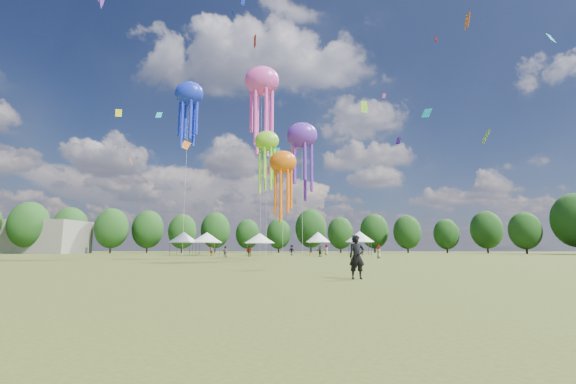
{
  "coord_description": "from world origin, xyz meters",
  "views": [
    {
      "loc": [
        5.63,
        -16.47,
        1.2
      ],
      "look_at": [
        3.51,
        15.0,
        6.0
      ],
      "focal_mm": 23.24,
      "sensor_mm": 36.0,
      "label": 1
    }
  ],
  "objects": [
    {
      "name": "treeline",
      "position": [
        -3.87,
        62.51,
        6.54
      ],
      "size": [
        201.57,
        95.24,
        13.43
      ],
      "color": "#38281C",
      "rests_on": "ground"
    },
    {
      "name": "spectator_near",
      "position": [
        -6.51,
        34.78,
        0.76
      ],
      "size": [
        0.88,
        0.78,
        1.52
      ],
      "primitive_type": "imported",
      "rotation": [
        0.0,
        0.0,
        2.83
      ],
      "color": "gray",
      "rests_on": "ground"
    },
    {
      "name": "hangar",
      "position": [
        -72.0,
        72.0,
        4.0
      ],
      "size": [
        40.0,
        12.0,
        8.0
      ],
      "primitive_type": "cube",
      "color": "gray",
      "rests_on": "ground"
    },
    {
      "name": "small_kites",
      "position": [
        -0.57,
        43.06,
        29.71
      ],
      "size": [
        77.29,
        63.3,
        45.06
      ],
      "color": "#83D923",
      "rests_on": "ground"
    },
    {
      "name": "spectators_far",
      "position": [
        5.12,
        46.04,
        0.86
      ],
      "size": [
        27.4,
        25.3,
        1.91
      ],
      "color": "gray",
      "rests_on": "ground"
    },
    {
      "name": "ground",
      "position": [
        0.0,
        0.0,
        0.0
      ],
      "size": [
        300.0,
        300.0,
        0.0
      ],
      "primitive_type": "plane",
      "color": "#384416",
      "rests_on": "ground"
    },
    {
      "name": "show_kites",
      "position": [
        -3.66,
        35.21,
        20.41
      ],
      "size": [
        22.0,
        19.56,
        29.67
      ],
      "color": "#83D923",
      "rests_on": "ground"
    },
    {
      "name": "festival_tents",
      "position": [
        -3.86,
        53.04,
        3.27
      ],
      "size": [
        38.06,
        8.77,
        4.43
      ],
      "color": "#47474C",
      "rests_on": "ground"
    },
    {
      "name": "observer_main",
      "position": [
        7.36,
        -1.2,
        0.87
      ],
      "size": [
        0.7,
        0.53,
        1.74
      ],
      "primitive_type": "imported",
      "rotation": [
        0.0,
        0.0,
        0.19
      ],
      "color": "black",
      "rests_on": "ground"
    }
  ]
}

